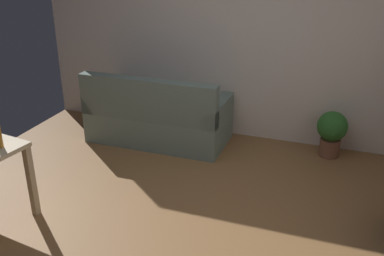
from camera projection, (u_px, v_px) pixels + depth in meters
ground_plane at (164, 219)px, 4.15m from camera, size 5.20×4.40×0.02m
wall_rear at (230, 33)px, 5.51m from camera, size 5.20×0.10×2.70m
couch at (157, 119)px, 5.63m from camera, size 1.77×0.84×0.92m
potted_plant at (332, 131)px, 5.23m from camera, size 0.36×0.36×0.57m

